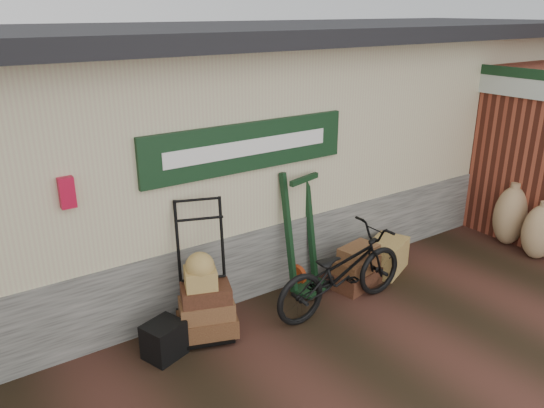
% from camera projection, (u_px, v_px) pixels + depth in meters
% --- Properties ---
extents(ground, '(80.00, 80.00, 0.00)m').
position_uv_depth(ground, '(319.00, 327.00, 6.02)').
color(ground, black).
rests_on(ground, ground).
extents(station_building, '(14.40, 4.10, 3.20)m').
position_uv_depth(station_building, '(201.00, 142.00, 7.58)').
color(station_building, '#4C4C47').
rests_on(station_building, ground).
extents(brick_outbuilding, '(1.71, 4.51, 2.62)m').
position_uv_depth(brick_outbuilding, '(492.00, 140.00, 8.99)').
color(brick_outbuilding, maroon).
rests_on(brick_outbuilding, ground).
extents(porter_trolley, '(0.92, 0.80, 1.54)m').
position_uv_depth(porter_trolley, '(203.00, 268.00, 5.72)').
color(porter_trolley, black).
rests_on(porter_trolley, ground).
extents(green_barrow, '(0.67, 0.61, 1.57)m').
position_uv_depth(green_barrow, '(303.00, 232.00, 6.63)').
color(green_barrow, black).
rests_on(green_barrow, ground).
extents(suitcase_stack, '(0.70, 0.51, 0.56)m').
position_uv_depth(suitcase_stack, '(357.00, 266.00, 6.83)').
color(suitcase_stack, '#381F11').
rests_on(suitcase_stack, ground).
extents(wicker_hamper, '(0.78, 0.66, 0.43)m').
position_uv_depth(wicker_hamper, '(386.00, 256.00, 7.27)').
color(wicker_hamper, olive).
rests_on(wicker_hamper, ground).
extents(black_trunk, '(0.47, 0.44, 0.38)m').
position_uv_depth(black_trunk, '(164.00, 340.00, 5.47)').
color(black_trunk, black).
rests_on(black_trunk, ground).
extents(bicycle, '(0.65, 1.87, 1.09)m').
position_uv_depth(bicycle, '(342.00, 267.00, 6.25)').
color(bicycle, black).
rests_on(bicycle, ground).
extents(burlap_sack_left, '(0.62, 0.54, 0.92)m').
position_uv_depth(burlap_sack_left, '(511.00, 216.00, 8.02)').
color(burlap_sack_left, olive).
rests_on(burlap_sack_left, ground).
extents(burlap_sack_right, '(0.63, 0.59, 0.81)m').
position_uv_depth(burlap_sack_right, '(540.00, 232.00, 7.57)').
color(burlap_sack_right, olive).
rests_on(burlap_sack_right, ground).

